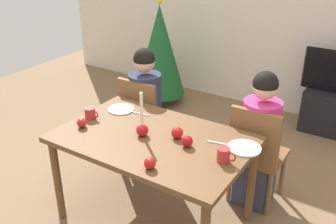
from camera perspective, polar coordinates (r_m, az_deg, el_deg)
The scene contains 20 objects.
ground_plane at distance 3.24m, azimuth -1.98°, elevation -15.35°, with size 7.68×7.68×0.00m, color brown.
back_wall at distance 4.88m, azimuth 15.92°, elevation 15.04°, with size 6.40×0.10×2.60m, color beige.
dining_table at distance 2.84m, azimuth -2.18°, elevation -5.17°, with size 1.40×0.90×0.75m.
chair_left at distance 3.62m, azimuth -3.61°, elevation -0.78°, with size 0.40×0.40×0.90m.
chair_right at distance 3.17m, azimuth 12.96°, elevation -5.59°, with size 0.40×0.40×0.90m.
person_left_child at distance 3.62m, azimuth -3.33°, elevation 0.22°, with size 0.30×0.30×1.17m.
person_right_child at distance 3.17m, azimuth 13.27°, elevation -4.44°, with size 0.30×0.30×1.17m.
tv_stand at distance 4.72m, azimuth 23.21°, elevation -0.02°, with size 0.64×0.40×0.48m, color black.
christmas_tree at distance 4.93m, azimuth -1.22°, elevation 9.09°, with size 0.64×0.64×1.37m.
candle_centerpiece at distance 2.79m, azimuth -3.84°, elevation -2.27°, with size 0.09×0.09×0.34m.
plate_left at distance 3.23m, azimuth -6.98°, elevation 0.40°, with size 0.22×0.22×0.01m, color white.
plate_right at distance 2.71m, azimuth 11.22°, elevation -5.25°, with size 0.23×0.23×0.01m, color white.
mug_left at distance 3.11m, azimuth -11.42°, elevation -0.15°, with size 0.13×0.09×0.09m.
mug_right at distance 2.52m, azimuth 8.28°, elevation -6.33°, with size 0.13×0.09×0.10m.
fork_left at distance 3.15m, azimuth -4.37°, elevation -0.21°, with size 0.18×0.01×0.01m, color silver.
fork_right at distance 2.73m, azimuth 7.72°, elevation -4.64°, with size 0.18×0.01×0.01m, color silver.
apple_near_candle at distance 2.77m, azimuth 1.37°, elevation -3.07°, with size 0.09×0.09×0.09m, color red.
apple_by_left_plate at distance 2.67m, azimuth 2.83°, elevation -4.34°, with size 0.08×0.08×0.08m, color #AB1118.
apple_by_right_mug at distance 2.99m, azimuth -12.64°, elevation -1.58°, with size 0.07×0.07×0.07m, color red.
apple_far_edge at distance 2.44m, azimuth -2.71°, elevation -7.58°, with size 0.08×0.08×0.08m, color red.
Camera 1 is at (1.40, -2.00, 2.13)m, focal length 41.18 mm.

